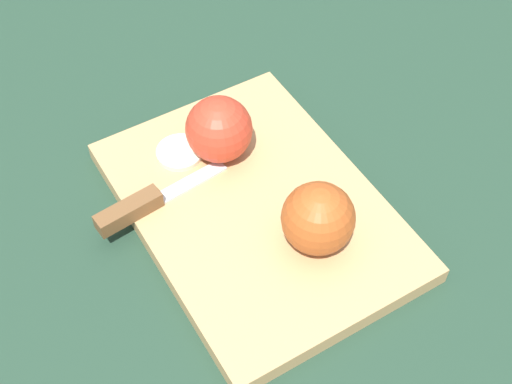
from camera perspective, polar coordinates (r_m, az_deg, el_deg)
name	(u,v)px	position (r m, az deg, el deg)	size (l,w,h in m)	color
ground_plane	(256,216)	(0.80, 0.00, -1.89)	(4.00, 4.00, 0.00)	#1E3828
cutting_board	(256,209)	(0.80, 0.00, -1.41)	(0.36, 0.27, 0.02)	tan
apple_half_left	(318,218)	(0.73, 4.98, -2.10)	(0.08, 0.08, 0.08)	#AD4C1E
apple_half_right	(222,128)	(0.81, -2.72, 5.13)	(0.08, 0.08, 0.08)	red
knife	(137,207)	(0.78, -9.51, -1.20)	(0.04, 0.16, 0.02)	silver
apple_slice	(180,152)	(0.84, -6.11, 3.17)	(0.05, 0.05, 0.01)	beige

